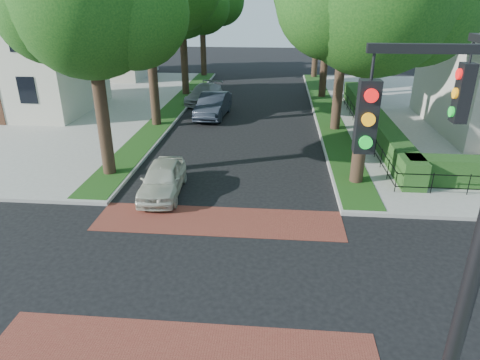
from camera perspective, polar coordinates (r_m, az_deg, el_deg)
name	(u,v)px	position (r m, az deg, el deg)	size (l,w,h in m)	color
ground	(204,273)	(13.01, -4.79, -12.27)	(120.00, 120.00, 0.00)	black
crosswalk_far	(219,221)	(15.68, -2.86, -5.46)	(9.00, 2.20, 0.01)	maroon
crosswalk_near	(181,356)	(10.62, -7.85, -22.27)	(9.00, 2.20, 0.01)	maroon
grass_strip_ne	(326,112)	(30.60, 11.45, 8.94)	(1.60, 29.80, 0.02)	#223E11
grass_strip_nw	(173,108)	(31.29, -8.87, 9.44)	(1.60, 29.80, 0.02)	#223E11
tree_right_far	(330,5)	(34.81, 11.88, 21.87)	(7.25, 6.23, 9.74)	black
tree_left_near	(93,4)	(19.11, -19.03, 21.35)	(7.50, 6.45, 10.20)	black
tree_left_far	(183,2)	(35.39, -7.58, 22.50)	(7.00, 6.02, 9.86)	black
hedge_main_road	(373,120)	(26.90, 17.30, 7.67)	(1.00, 18.00, 1.20)	#163E15
fence_main_road	(359,122)	(26.78, 15.58, 7.47)	(0.06, 18.00, 0.90)	black
house_left_near	(16,37)	(33.43, -27.73, 16.56)	(10.00, 9.00, 10.14)	beige
house_left_far	(98,24)	(45.92, -18.38, 19.16)	(10.00, 9.00, 10.14)	beige
traffic_signal	(469,204)	(7.23, 28.22, -2.87)	(2.17, 2.00, 8.00)	black
parked_car_front	(163,179)	(17.77, -10.29, 0.16)	(1.58, 3.92, 1.33)	beige
parked_car_middle	(213,105)	(29.16, -3.59, 9.94)	(1.68, 4.83, 1.59)	#232934
parked_car_rear	(204,94)	(33.28, -4.82, 11.39)	(1.91, 4.70, 1.36)	gray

